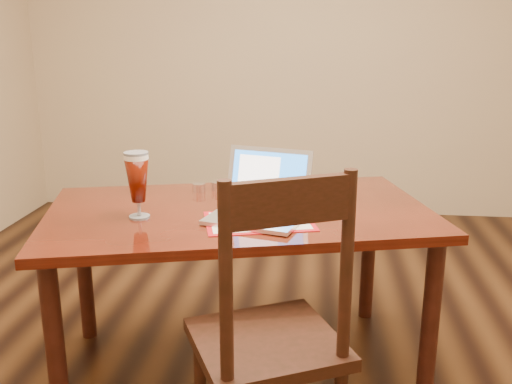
# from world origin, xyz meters

# --- Properties ---
(ground) EXTENTS (5.00, 5.00, 0.00)m
(ground) POSITION_xyz_m (0.00, 0.00, 0.00)
(ground) COLOR black
(ground) RESTS_ON ground
(dining_table) EXTENTS (1.77, 1.27, 1.02)m
(dining_table) POSITION_xyz_m (-0.19, 0.11, 0.67)
(dining_table) COLOR #53160B
(dining_table) RESTS_ON ground
(dining_chair) EXTENTS (0.61, 0.60, 1.09)m
(dining_chair) POSITION_xyz_m (0.01, -0.52, 0.51)
(dining_chair) COLOR #33160E
(dining_chair) RESTS_ON ground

